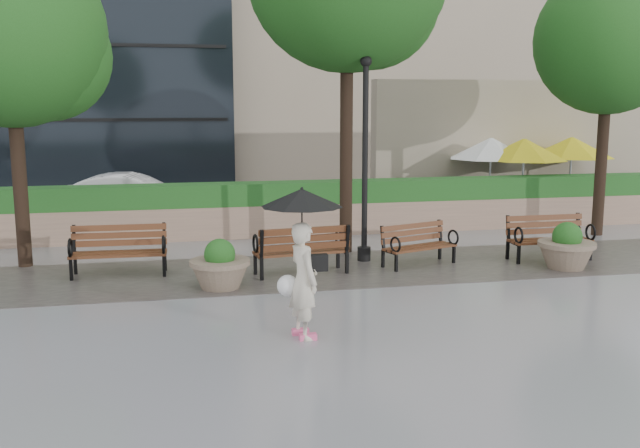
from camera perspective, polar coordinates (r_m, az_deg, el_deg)
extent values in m
plane|color=gray|center=(11.20, -3.68, -7.52)|extent=(100.00, 100.00, 0.00)
cube|color=#383330|center=(14.07, -5.48, -3.95)|extent=(28.00, 3.20, 0.01)
cube|color=tan|center=(17.89, -6.98, 0.24)|extent=(24.00, 0.80, 0.80)
cube|color=#214F1A|center=(17.80, -7.03, 2.38)|extent=(24.00, 0.75, 0.55)
cube|color=tan|center=(23.40, 16.19, 6.07)|extent=(10.00, 0.60, 4.00)
cube|color=#214F1A|center=(21.38, 17.58, 1.52)|extent=(8.00, 0.50, 0.90)
cube|color=black|center=(21.89, -7.91, 0.88)|extent=(40.00, 7.00, 0.00)
cube|color=brown|center=(14.23, -15.80, -2.31)|extent=(1.83, 0.61, 0.05)
cube|color=brown|center=(14.45, -15.75, -0.87)|extent=(1.81, 0.19, 0.42)
cube|color=black|center=(14.31, -15.75, -3.11)|extent=(1.83, 0.71, 0.46)
torus|color=black|center=(14.14, -19.36, -1.83)|extent=(0.06, 0.37, 0.37)
torus|color=black|center=(13.96, -12.42, -1.64)|extent=(0.06, 0.37, 0.37)
cube|color=brown|center=(13.89, -1.55, -2.23)|extent=(1.87, 0.75, 0.05)
cube|color=brown|center=(13.56, -1.21, -1.17)|extent=(1.82, 0.34, 0.43)
cube|color=black|center=(13.90, -1.51, -3.11)|extent=(1.88, 0.85, 0.46)
torus|color=black|center=(14.29, 1.51, -1.15)|extent=(0.09, 0.38, 0.37)
torus|color=black|center=(13.80, -5.19, -1.58)|extent=(0.09, 0.38, 0.37)
cube|color=brown|center=(14.73, 8.00, -1.85)|extent=(1.66, 0.97, 0.04)
cube|color=brown|center=(14.87, 7.42, -0.66)|extent=(1.54, 0.63, 0.37)
cube|color=black|center=(14.79, 7.92, -2.54)|extent=(1.69, 1.06, 0.41)
torus|color=black|center=(14.12, 6.06, -1.65)|extent=(0.15, 0.32, 0.33)
torus|color=black|center=(15.06, 10.61, -1.05)|extent=(0.15, 0.32, 0.33)
cube|color=brown|center=(15.86, 17.93, -1.26)|extent=(1.76, 0.54, 0.05)
cube|color=brown|center=(16.04, 17.50, -0.02)|extent=(1.76, 0.13, 0.41)
cube|color=black|center=(15.92, 17.84, -1.97)|extent=(1.76, 0.64, 0.45)
torus|color=black|center=(15.27, 15.60, -0.88)|extent=(0.05, 0.36, 0.36)
torus|color=black|center=(16.11, 20.83, -0.62)|extent=(0.05, 0.36, 0.36)
cylinder|color=#7F6B56|center=(12.92, -8.01, -3.05)|extent=(1.09, 1.09, 0.09)
sphere|color=#1A4914|center=(12.89, -8.03, -2.41)|extent=(0.56, 0.56, 0.56)
cylinder|color=#7F6B56|center=(15.15, 19.14, -1.53)|extent=(1.14, 1.14, 0.09)
sphere|color=#1A4914|center=(15.13, 19.17, -0.95)|extent=(0.59, 0.59, 0.59)
cylinder|color=black|center=(14.84, 3.62, 4.77)|extent=(0.12, 0.12, 4.09)
cylinder|color=black|center=(15.12, 3.54, -2.40)|extent=(0.28, 0.28, 0.30)
sphere|color=black|center=(14.81, 3.70, 12.87)|extent=(0.24, 0.24, 0.24)
cylinder|color=black|center=(15.51, -22.99, 4.73)|extent=(0.28, 0.28, 4.35)
sphere|color=#1A4914|center=(15.53, -23.61, 13.90)|extent=(3.71, 3.71, 3.71)
sphere|color=#1A4914|center=(15.69, -21.08, 12.41)|extent=(2.60, 2.60, 2.60)
cylinder|color=black|center=(15.71, 2.12, 8.00)|extent=(0.28, 0.28, 5.70)
cylinder|color=black|center=(19.18, 21.65, 5.82)|extent=(0.28, 0.28, 4.49)
sphere|color=#1A4914|center=(19.21, 22.14, 13.47)|extent=(3.60, 3.60, 3.60)
sphere|color=#1A4914|center=(19.76, 23.03, 11.98)|extent=(2.52, 2.52, 2.52)
cylinder|color=black|center=(21.73, 13.32, 0.77)|extent=(0.40, 0.40, 0.10)
cylinder|color=#99999E|center=(21.59, 13.43, 3.52)|extent=(0.06, 0.06, 2.20)
cone|color=white|center=(21.52, 13.52, 5.91)|extent=(2.50, 2.50, 0.60)
cylinder|color=black|center=(21.50, 15.77, 0.57)|extent=(0.40, 0.40, 0.10)
cylinder|color=#99999E|center=(21.37, 15.90, 3.36)|extent=(0.06, 0.06, 2.20)
cone|color=yellow|center=(21.29, 16.01, 5.76)|extent=(2.50, 2.50, 0.60)
cylinder|color=black|center=(22.89, 19.21, 0.93)|extent=(0.40, 0.40, 0.10)
cylinder|color=#99999E|center=(22.76, 19.36, 3.54)|extent=(0.06, 0.06, 2.20)
cone|color=yellow|center=(22.69, 19.48, 5.80)|extent=(2.50, 2.50, 0.60)
imported|color=silver|center=(20.81, -14.79, 2.06)|extent=(4.25, 2.06, 1.34)
imported|color=beige|center=(10.06, -1.32, -4.22)|extent=(0.59, 0.73, 1.78)
cube|color=#F2598C|center=(10.40, -1.58, -8.60)|extent=(0.17, 0.26, 0.09)
cube|color=#F2598C|center=(10.18, -0.96, -9.01)|extent=(0.17, 0.26, 0.09)
cube|color=black|center=(10.16, -0.31, -3.12)|extent=(0.19, 0.35, 0.24)
sphere|color=white|center=(10.24, -2.60, -4.95)|extent=(0.31, 0.31, 0.31)
cylinder|color=black|center=(9.97, -1.45, -0.44)|extent=(0.02, 0.02, 0.94)
cone|color=black|center=(9.90, -1.46, 2.09)|extent=(1.15, 1.15, 0.24)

